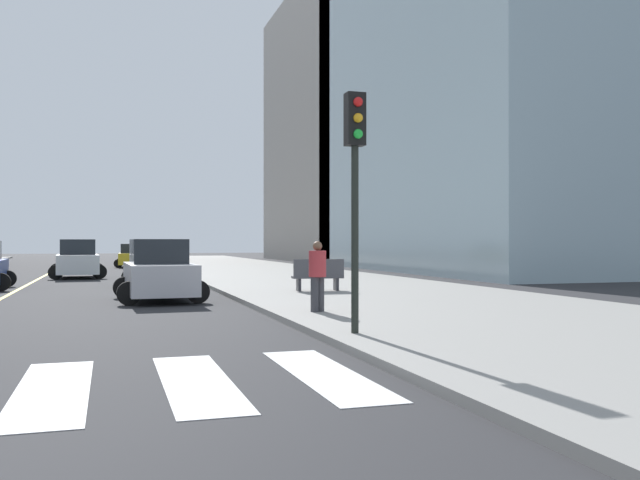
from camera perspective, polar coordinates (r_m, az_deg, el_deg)
sidewalk_kerb_east at (r=26.73m, az=1.99°, el=-4.02°), size 10.00×120.00×0.15m
lane_divider_paint at (r=45.33m, az=-21.61°, el=-2.51°), size 0.16×80.00×0.01m
parking_garage_concrete at (r=68.96m, az=4.87°, el=9.16°), size 18.00×24.00×26.08m
car_white_nearest at (r=37.45m, az=-19.71°, el=-1.58°), size 2.94×4.57×2.00m
car_yellow_second at (r=52.09m, az=-15.58°, el=-1.32°), size 2.53×3.94×1.73m
car_silver_fifth at (r=22.26m, az=-13.38°, el=-2.62°), size 2.83×4.44×1.96m
car_green_sixth at (r=29.59m, az=-13.83°, el=-2.07°), size 2.69×4.26×1.89m
traffic_light_near_corner at (r=12.90m, az=2.98°, el=6.42°), size 0.36×0.41×4.54m
park_bench at (r=23.87m, az=-0.17°, el=-3.00°), size 1.85×0.73×1.12m
pedestrian_waiting_east at (r=16.77m, az=-0.22°, el=-2.78°), size 0.43×0.43×1.74m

